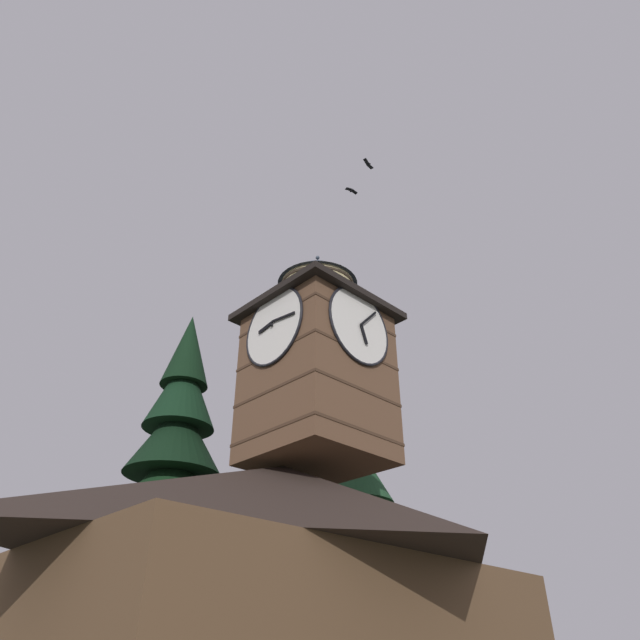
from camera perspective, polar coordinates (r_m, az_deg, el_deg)
building_main at (r=19.12m, az=-3.92°, el=-24.52°), size 14.71×10.16×7.50m
clock_tower at (r=21.19m, az=-0.27°, el=-4.10°), size 4.80×4.80×8.61m
pine_tree_behind at (r=23.10m, az=-14.65°, el=-17.55°), size 6.29×6.29×15.06m
pine_tree_aside at (r=29.04m, az=3.55°, el=-20.53°), size 6.41×6.41×15.69m
moon at (r=60.17m, az=-15.84°, el=-14.95°), size 1.49×1.49×1.49m
flying_bird_high at (r=27.36m, az=4.73°, el=14.86°), size 0.74×0.31×0.12m
flying_bird_low at (r=25.66m, az=3.07°, el=12.48°), size 0.59×0.24×0.11m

